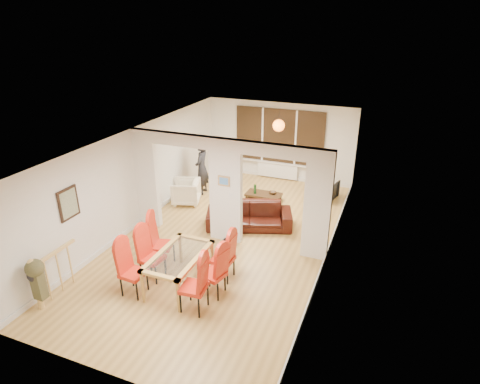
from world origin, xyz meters
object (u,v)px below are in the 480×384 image
Objects in this scene: dining_chair_rb at (213,271)px; sofa at (249,216)px; dining_chair_rc at (223,256)px; person at (202,168)px; dining_chair_lc at (161,242)px; bottle at (255,189)px; dining_table at (179,270)px; television at (331,192)px; bowl at (273,193)px; dining_chair_la at (133,270)px; dining_chair_ra at (194,284)px; armchair at (186,192)px; coffee_table at (264,197)px; dining_chair_lb at (152,255)px.

dining_chair_rb is 0.49× the size of sofa.
person is (-2.42, 3.89, 0.30)m from dining_chair_rc.
person reaches higher than dining_chair_lc.
dining_chair_rc is 3.54× the size of bottle.
person is (-0.95, 3.92, 0.27)m from dining_chair_lc.
dining_chair_rc is 4.00m from bottle.
dining_table is 4.50m from bottle.
dining_table reaches higher than television.
bowl is at bearing 67.48° from sofa.
dining_table is 7.08× the size of bowl.
bottle is (0.75, 5.06, -0.16)m from dining_chair_la.
person reaches higher than dining_chair_ra.
dining_chair_la is 0.97× the size of dining_chair_lc.
dining_chair_ra is at bearing -41.52° from dining_table.
dining_chair_la is at bearing 167.61° from television.
dining_table is 0.71× the size of sofa.
bottle is (1.86, 0.89, 0.03)m from armchair.
sofa is at bearing 159.13° from television.
person reaches higher than dining_table.
dining_chair_la reaches higher than bottle.
armchair reaches higher than television.
armchair reaches higher than bottle.
bottle is at bearing 64.16° from dining_chair_lc.
dining_chair_rc is 5.07m from television.
coffee_table is at bearing 86.47° from dining_table.
dining_chair_rb is at bearing 22.17° from person.
television is (1.42, 4.86, -0.29)m from dining_chair_rc.
coffee_table is (-0.34, 5.14, -0.46)m from dining_chair_ra.
sofa is 2.79× the size of armchair.
coffee_table is 3.45× the size of bottle.
dining_chair_lb is 4.53m from bottle.
dining_chair_la is at bearing -139.23° from dining_chair_rc.
dining_chair_lb is 1.40m from dining_chair_ra.
coffee_table is at bearing 96.31° from armchair.
dining_chair_lc is 1.07× the size of dining_chair_rb.
person is at bearing 109.61° from dining_chair_lb.
dining_table is 0.78m from dining_chair_rb.
dining_chair_la is 1.58m from dining_chair_rb.
dining_chair_lc is (-0.74, 0.53, 0.21)m from dining_table.
dining_chair_la is 5.41m from bowl.
dining_chair_la is 5.26m from coffee_table.
dining_chair_la reaches higher than sofa.
sofa is at bearing -75.71° from bottle.
television is (2.88, 4.89, -0.32)m from dining_chair_lc.
dining_chair_la is 4.33m from armchair.
dining_table is 1.37× the size of dining_chair_lc.
armchair reaches higher than bowl.
dining_chair_lb is at bearing 150.54° from dining_chair_ra.
dining_chair_lb is 4.83m from bowl.
dining_chair_ra is 5.21× the size of bowl.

